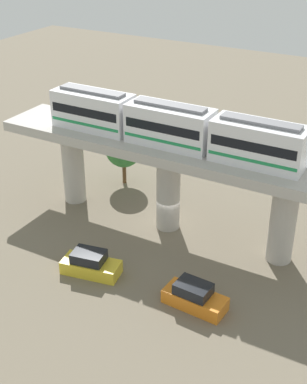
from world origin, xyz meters
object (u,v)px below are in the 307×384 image
at_px(parked_car_orange, 194,297).
at_px(tree_mid_lot, 124,149).
at_px(train, 170,125).
at_px(parked_car_yellow, 91,264).

height_order(parked_car_orange, tree_mid_lot, tree_mid_lot).
bearing_deg(train, tree_mid_lot, 56.11).
relative_size(train, tree_mid_lot, 3.92).
distance_m(parked_car_yellow, parked_car_orange, 8.07).
bearing_deg(train, parked_car_orange, -142.30).
bearing_deg(tree_mid_lot, parked_car_orange, -133.69).
bearing_deg(parked_car_yellow, train, -23.66).
relative_size(parked_car_orange, tree_mid_lot, 0.82).
relative_size(parked_car_yellow, tree_mid_lot, 0.85).
distance_m(parked_car_yellow, tree_mid_lot, 14.50).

